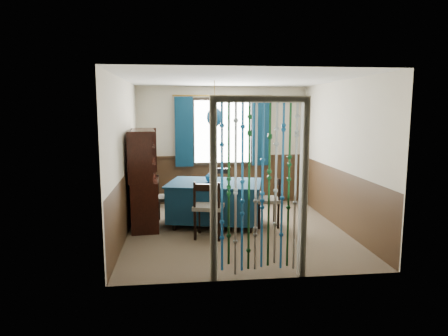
{
  "coord_description": "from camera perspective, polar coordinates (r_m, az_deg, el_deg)",
  "views": [
    {
      "loc": [
        -0.93,
        -6.47,
        2.03
      ],
      "look_at": [
        -0.16,
        0.31,
        1.01
      ],
      "focal_mm": 32.0,
      "sensor_mm": 36.0,
      "label": 1
    }
  ],
  "objects": [
    {
      "name": "wall_back",
      "position": [
        8.56,
        -0.21,
        3.23
      ],
      "size": [
        3.6,
        0.0,
        3.6
      ],
      "primitive_type": "plane",
      "rotation": [
        1.57,
        0.0,
        0.0
      ],
      "color": "#BCB299",
      "rests_on": "ground"
    },
    {
      "name": "floor",
      "position": [
        6.85,
        1.65,
        -8.79
      ],
      "size": [
        4.0,
        4.0,
        0.0
      ],
      "primitive_type": "plane",
      "color": "brown",
      "rests_on": "ground"
    },
    {
      "name": "wall_left",
      "position": [
        6.58,
        -14.02,
        1.4
      ],
      "size": [
        0.0,
        4.0,
        4.0
      ],
      "primitive_type": "plane",
      "rotation": [
        1.57,
        0.0,
        1.57
      ],
      "color": "#BCB299",
      "rests_on": "ground"
    },
    {
      "name": "wall_right",
      "position": [
        7.07,
        16.3,
        1.78
      ],
      "size": [
        0.0,
        4.0,
        4.0
      ],
      "primitive_type": "plane",
      "rotation": [
        1.57,
        0.0,
        -1.57
      ],
      "color": "#BCB299",
      "rests_on": "ground"
    },
    {
      "name": "ceiling",
      "position": [
        6.56,
        1.74,
        12.56
      ],
      "size": [
        4.0,
        4.0,
        0.0
      ],
      "primitive_type": "plane",
      "rotation": [
        3.14,
        0.0,
        0.0
      ],
      "color": "silver",
      "rests_on": "ground"
    },
    {
      "name": "vase_table",
      "position": [
        6.95,
        -1.81,
        -1.19
      ],
      "size": [
        0.23,
        0.23,
        0.2
      ],
      "primitive_type": "imported",
      "rotation": [
        0.0,
        0.0,
        0.19
      ],
      "color": "#134E84",
      "rests_on": "dining_table"
    },
    {
      "name": "sideboard",
      "position": [
        7.15,
        -11.39,
        -3.37
      ],
      "size": [
        0.55,
        1.31,
        1.68
      ],
      "rotation": [
        0.0,
        0.0,
        0.09
      ],
      "color": "black",
      "rests_on": "floor"
    },
    {
      "name": "vase_sideboard",
      "position": [
        7.42,
        -10.79,
        -0.25
      ],
      "size": [
        0.19,
        0.19,
        0.18
      ],
      "primitive_type": "imported",
      "rotation": [
        0.0,
        0.0,
        -0.1
      ],
      "color": "beige",
      "rests_on": "sideboard"
    },
    {
      "name": "pendant_lamp",
      "position": [
        6.83,
        -1.36,
        7.28
      ],
      "size": [
        0.27,
        0.27,
        0.78
      ],
      "color": "olive",
      "rests_on": "ceiling"
    },
    {
      "name": "wainscot_right",
      "position": [
        7.19,
        15.94,
        -4.17
      ],
      "size": [
        0.0,
        4.0,
        4.0
      ],
      "primitive_type": "plane",
      "rotation": [
        1.57,
        0.0,
        -1.57
      ],
      "color": "#372415",
      "rests_on": "ground"
    },
    {
      "name": "chair_near",
      "position": [
        6.31,
        -2.22,
        -5.66
      ],
      "size": [
        0.55,
        0.54,
        0.93
      ],
      "rotation": [
        0.0,
        0.0,
        -0.25
      ],
      "color": "black",
      "rests_on": "floor"
    },
    {
      "name": "bowl_shelf",
      "position": [
        6.76,
        -11.24,
        1.03
      ],
      "size": [
        0.3,
        0.3,
        0.06
      ],
      "primitive_type": "imported",
      "rotation": [
        0.0,
        0.0,
        0.34
      ],
      "color": "beige",
      "rests_on": "sideboard"
    },
    {
      "name": "doorway",
      "position": [
        4.73,
        5.02,
        -3.53
      ],
      "size": [
        1.16,
        0.12,
        2.18
      ],
      "primitive_type": null,
      "color": "silver",
      "rests_on": "ground"
    },
    {
      "name": "window",
      "position": [
        8.49,
        -0.17,
        5.22
      ],
      "size": [
        1.32,
        0.12,
        1.42
      ],
      "primitive_type": "cube",
      "color": "black",
      "rests_on": "wall_back"
    },
    {
      "name": "chair_right",
      "position": [
        6.99,
        6.42,
        -4.57
      ],
      "size": [
        0.42,
        0.44,
        0.86
      ],
      "rotation": [
        0.0,
        0.0,
        1.53
      ],
      "color": "black",
      "rests_on": "floor"
    },
    {
      "name": "wall_front",
      "position": [
        4.64,
        5.2,
        -1.27
      ],
      "size": [
        3.6,
        0.0,
        3.6
      ],
      "primitive_type": "plane",
      "rotation": [
        -1.57,
        0.0,
        0.0
      ],
      "color": "#BCB299",
      "rests_on": "ground"
    },
    {
      "name": "wainscot_front",
      "position": [
        4.83,
        5.05,
        -10.03
      ],
      "size": [
        3.6,
        0.0,
        3.6
      ],
      "primitive_type": "plane",
      "rotation": [
        -1.57,
        0.0,
        0.0
      ],
      "color": "#372415",
      "rests_on": "ground"
    },
    {
      "name": "dining_table",
      "position": [
        7.01,
        -1.32,
        -4.63
      ],
      "size": [
        1.8,
        1.43,
        0.76
      ],
      "rotation": [
        0.0,
        0.0,
        -0.23
      ],
      "color": "#0B2539",
      "rests_on": "floor"
    },
    {
      "name": "wainscot_back",
      "position": [
        8.65,
        -0.19,
        -1.73
      ],
      "size": [
        3.6,
        0.0,
        3.6
      ],
      "primitive_type": "plane",
      "rotation": [
        1.57,
        0.0,
        0.0
      ],
      "color": "#372415",
      "rests_on": "ground"
    },
    {
      "name": "chair_left",
      "position": [
        7.22,
        -8.37,
        -4.27
      ],
      "size": [
        0.41,
        0.42,
        0.84
      ],
      "rotation": [
        0.0,
        0.0,
        -1.59
      ],
      "color": "black",
      "rests_on": "floor"
    },
    {
      "name": "chair_far",
      "position": [
        7.7,
        -0.65,
        -3.13
      ],
      "size": [
        0.52,
        0.51,
        0.91
      ],
      "rotation": [
        0.0,
        0.0,
        2.96
      ],
      "color": "black",
      "rests_on": "floor"
    },
    {
      "name": "wainscot_left",
      "position": [
        6.71,
        -13.67,
        -4.97
      ],
      "size": [
        0.0,
        4.0,
        4.0
      ],
      "primitive_type": "plane",
      "rotation": [
        1.57,
        0.0,
        1.57
      ],
      "color": "#372415",
      "rests_on": "ground"
    }
  ]
}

